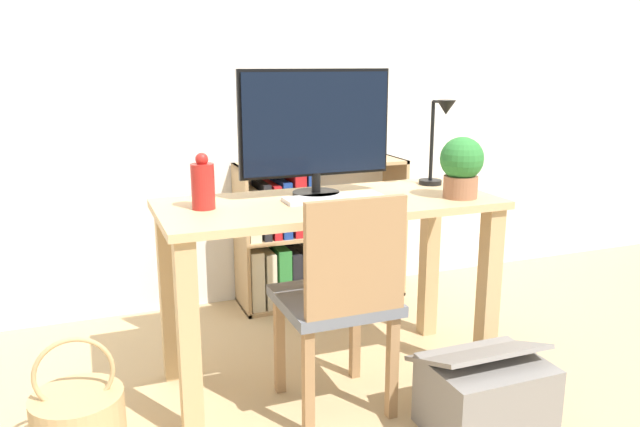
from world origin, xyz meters
TOP-DOWN VIEW (x-y plane):
  - ground_plane at (0.00, 0.00)m, footprint 10.00×10.00m
  - wall_back at (0.00, 1.01)m, footprint 8.00×0.05m
  - desk at (0.00, 0.00)m, footprint 1.31×0.57m
  - monitor at (-0.02, 0.10)m, footprint 0.62×0.19m
  - keyboard at (0.02, 0.01)m, footprint 0.39×0.11m
  - vase at (-0.48, 0.04)m, footprint 0.08×0.08m
  - desk_lamp at (0.54, 0.09)m, footprint 0.10×0.19m
  - potted_plant at (0.50, -0.14)m, footprint 0.17×0.17m
  - chair at (-0.06, -0.26)m, footprint 0.40×0.40m
  - bookshelf at (0.14, 0.84)m, footprint 0.90×0.28m
  - basket at (-0.97, -0.18)m, footprint 0.30×0.30m
  - storage_box at (0.36, -0.56)m, footprint 0.41×0.37m

SIDE VIEW (x-z plane):
  - ground_plane at x=0.00m, z-range 0.00..0.00m
  - basket at x=-0.97m, z-range -0.09..0.32m
  - storage_box at x=0.36m, z-range -0.03..0.31m
  - bookshelf at x=0.14m, z-range -0.03..0.73m
  - chair at x=-0.06m, z-range 0.04..0.88m
  - desk at x=0.00m, z-range 0.21..0.96m
  - keyboard at x=0.02m, z-range 0.75..0.77m
  - vase at x=-0.48m, z-range 0.74..0.94m
  - potted_plant at x=0.50m, z-range 0.76..1.00m
  - desk_lamp at x=0.54m, z-range 0.79..1.16m
  - monitor at x=-0.02m, z-range 0.78..1.27m
  - wall_back at x=0.00m, z-range 0.00..2.60m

